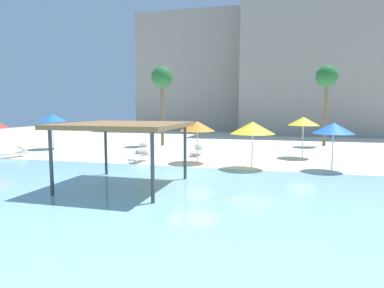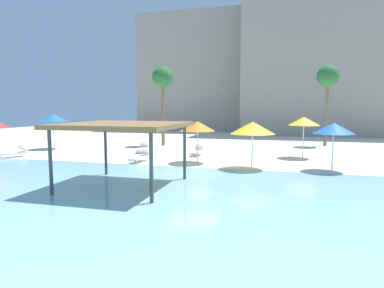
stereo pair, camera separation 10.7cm
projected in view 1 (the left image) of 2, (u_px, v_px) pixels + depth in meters
ground_plane at (194, 173)px, 17.12m from camera, size 80.00×80.00×0.00m
lagoon_water at (158, 200)px, 12.07m from camera, size 44.00×13.50×0.04m
shade_pavilion at (124, 127)px, 13.88m from camera, size 4.81×4.81×2.74m
beach_umbrella_blue_0 at (52, 118)px, 27.08m from camera, size 2.20×2.20×2.88m
beach_umbrella_blue_2 at (334, 128)px, 17.53m from camera, size 2.13×2.13×2.59m
beach_umbrella_yellow_3 at (253, 128)px, 18.19m from camera, size 2.46×2.46×2.62m
beach_umbrella_orange_4 at (197, 126)px, 20.27m from camera, size 2.19×2.19×2.56m
beach_umbrella_yellow_5 at (303, 121)px, 22.30m from camera, size 2.09×2.09×2.77m
lounge_chair_1 at (13, 152)px, 22.68m from camera, size 1.46×1.94×0.74m
lounge_chair_2 at (197, 151)px, 23.66m from camera, size 0.61×1.90×0.74m
lounge_chair_3 at (142, 148)px, 25.25m from camera, size 0.98×1.98×0.74m
lounge_chair_4 at (140, 157)px, 20.76m from camera, size 0.68×1.92×0.74m
palm_tree_0 at (162, 79)px, 29.32m from camera, size 1.90×1.90×7.04m
palm_tree_1 at (327, 78)px, 29.06m from camera, size 1.90×1.90×7.10m
hotel_block_0 at (218, 74)px, 51.54m from camera, size 22.85×10.80×17.14m
hotel_block_1 at (325, 64)px, 42.52m from camera, size 20.62×10.67×18.05m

